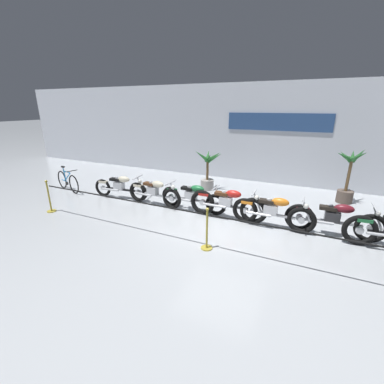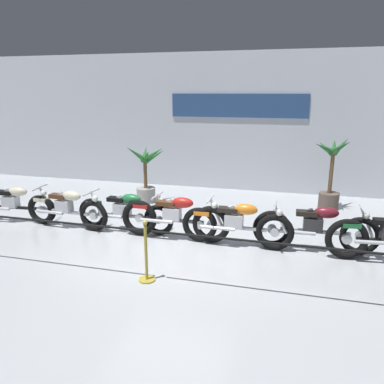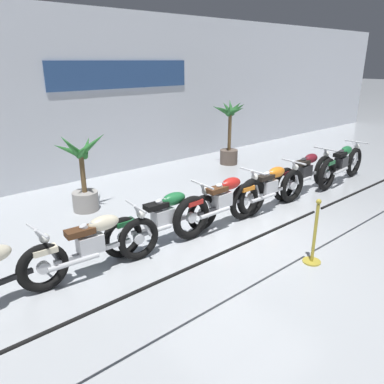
{
  "view_description": "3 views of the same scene",
  "coord_description": "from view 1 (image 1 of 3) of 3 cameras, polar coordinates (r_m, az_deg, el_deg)",
  "views": [
    {
      "loc": [
        2.0,
        -6.37,
        3.25
      ],
      "look_at": [
        -1.33,
        0.8,
        0.59
      ],
      "focal_mm": 24.0,
      "sensor_mm": 36.0,
      "label": 1
    },
    {
      "loc": [
        2.19,
        -6.57,
        3.04
      ],
      "look_at": [
        0.11,
        1.37,
        0.83
      ],
      "focal_mm": 35.0,
      "sensor_mm": 36.0,
      "label": 2
    },
    {
      "loc": [
        -4.74,
        -4.0,
        2.99
      ],
      "look_at": [
        -0.86,
        0.51,
        0.88
      ],
      "focal_mm": 35.0,
      "sensor_mm": 36.0,
      "label": 3
    }
  ],
  "objects": [
    {
      "name": "back_wall",
      "position": [
        11.72,
        15.32,
        12.34
      ],
      "size": [
        28.0,
        0.29,
        4.2
      ],
      "color": "silver",
      "rests_on": "ground"
    },
    {
      "name": "motorcycle_cream_0",
      "position": [
        9.7,
        -15.61,
        1.15
      ],
      "size": [
        2.21,
        0.62,
        0.91
      ],
      "color": "black",
      "rests_on": "ground"
    },
    {
      "name": "motorcycle_cream_1",
      "position": [
        8.82,
        -8.44,
        -0.06
      ],
      "size": [
        2.16,
        0.62,
        0.93
      ],
      "color": "black",
      "rests_on": "ground"
    },
    {
      "name": "stanchion_far_left",
      "position": [
        6.64,
        -9.08,
        -3.88
      ],
      "size": [
        10.63,
        0.28,
        1.05
      ],
      "color": "gold",
      "rests_on": "ground"
    },
    {
      "name": "stanchion_mid_left",
      "position": [
        6.14,
        3.31,
        -9.53
      ],
      "size": [
        0.28,
        0.28,
        1.05
      ],
      "color": "gold",
      "rests_on": "ground"
    },
    {
      "name": "motorcycle_maroon_5",
      "position": [
        7.59,
        29.08,
        -5.33
      ],
      "size": [
        2.41,
        0.62,
        0.96
      ],
      "color": "black",
      "rests_on": "ground"
    },
    {
      "name": "potted_palm_right_of_row",
      "position": [
        10.36,
        3.48,
        4.67
      ],
      "size": [
        1.1,
        1.04,
        1.67
      ],
      "color": "gray",
      "rests_on": "ground"
    },
    {
      "name": "motorcycle_orange_4",
      "position": [
        7.45,
        17.47,
        -4.27
      ],
      "size": [
        2.27,
        0.62,
        0.95
      ],
      "color": "black",
      "rests_on": "ground"
    },
    {
      "name": "potted_palm_left_of_row",
      "position": [
        10.35,
        31.36,
        2.82
      ],
      "size": [
        1.03,
        0.97,
        1.94
      ],
      "color": "brown",
      "rests_on": "ground"
    },
    {
      "name": "ground_plane",
      "position": [
        7.43,
        6.77,
        -7.5
      ],
      "size": [
        120.0,
        120.0,
        0.0
      ],
      "primitive_type": "plane",
      "color": "#B2B7BC"
    },
    {
      "name": "bicycle",
      "position": [
        11.39,
        -25.9,
        2.16
      ],
      "size": [
        1.7,
        0.62,
        0.97
      ],
      "color": "black",
      "rests_on": "ground"
    },
    {
      "name": "motorcycle_green_2",
      "position": [
        8.28,
        0.14,
        -1.13
      ],
      "size": [
        2.32,
        0.62,
        0.92
      ],
      "color": "black",
      "rests_on": "ground"
    },
    {
      "name": "motorcycle_red_3",
      "position": [
        7.72,
        7.84,
        -2.64
      ],
      "size": [
        2.38,
        0.62,
        0.97
      ],
      "color": "black",
      "rests_on": "ground"
    }
  ]
}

